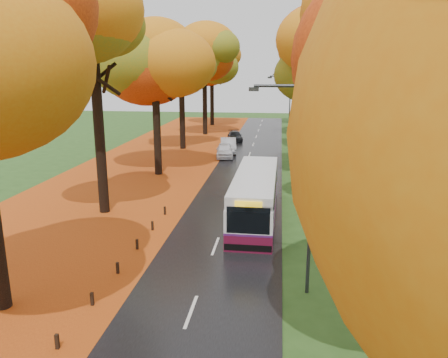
% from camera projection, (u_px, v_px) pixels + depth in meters
% --- Properties ---
extents(road, '(6.50, 90.00, 0.04)m').
position_uv_depth(road, '(240.00, 181.00, 33.90)').
color(road, black).
rests_on(road, ground).
extents(centre_line, '(0.12, 90.00, 0.01)m').
position_uv_depth(centre_line, '(240.00, 181.00, 33.90)').
color(centre_line, silver).
rests_on(centre_line, road).
extents(leaf_verge, '(12.00, 90.00, 0.02)m').
position_uv_depth(leaf_verge, '(128.00, 178.00, 35.01)').
color(leaf_verge, maroon).
rests_on(leaf_verge, ground).
extents(leaf_drift, '(0.90, 90.00, 0.01)m').
position_uv_depth(leaf_drift, '(201.00, 179.00, 34.27)').
color(leaf_drift, '#C45814').
rests_on(leaf_drift, road).
extents(trees_left, '(9.20, 74.00, 13.88)m').
position_uv_depth(trees_left, '(153.00, 55.00, 34.44)').
color(trees_left, black).
rests_on(trees_left, ground).
extents(trees_right, '(9.30, 74.20, 13.96)m').
position_uv_depth(trees_right, '(339.00, 52.00, 32.49)').
color(trees_right, black).
rests_on(trees_right, ground).
extents(bollard_row, '(0.11, 23.51, 0.52)m').
position_uv_depth(bollard_row, '(76.00, 319.00, 14.78)').
color(bollard_row, black).
rests_on(bollard_row, ground).
extents(streetlamp_near, '(2.45, 0.18, 8.00)m').
position_uv_depth(streetlamp_near, '(306.00, 175.00, 15.92)').
color(streetlamp_near, '#333538').
rests_on(streetlamp_near, ground).
extents(streetlamp_mid, '(2.45, 0.18, 8.00)m').
position_uv_depth(streetlamp_mid, '(292.00, 115.00, 37.08)').
color(streetlamp_mid, '#333538').
rests_on(streetlamp_mid, ground).
extents(streetlamp_far, '(2.45, 0.18, 8.00)m').
position_uv_depth(streetlamp_far, '(288.00, 98.00, 58.24)').
color(streetlamp_far, '#333538').
rests_on(streetlamp_far, ground).
extents(bus, '(2.42, 10.17, 2.67)m').
position_uv_depth(bus, '(255.00, 195.00, 25.08)').
color(bus, '#580D26').
rests_on(bus, road).
extents(car_white, '(2.12, 4.21, 1.38)m').
position_uv_depth(car_white, '(225.00, 150.00, 42.76)').
color(car_white, silver).
rests_on(car_white, road).
extents(car_silver, '(2.14, 4.66, 1.48)m').
position_uv_depth(car_silver, '(228.00, 145.00, 45.20)').
color(car_silver, '#A5A8AD').
rests_on(car_silver, road).
extents(car_dark, '(2.35, 4.19, 1.15)m').
position_uv_depth(car_dark, '(235.00, 136.00, 52.52)').
color(car_dark, black).
rests_on(car_dark, road).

